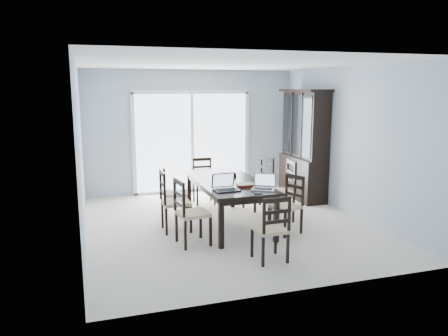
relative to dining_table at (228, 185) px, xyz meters
The scene contains 24 objects.
floor 0.67m from the dining_table, ahead, with size 5.00×5.00×0.00m, color silver.
ceiling 1.93m from the dining_table, ahead, with size 5.00×5.00×0.00m, color white.
back_wall 2.58m from the dining_table, 90.00° to the left, with size 4.50×0.02×2.60m, color #A6B7C6.
wall_left 2.34m from the dining_table, behind, with size 0.02×5.00×2.60m, color #A6B7C6.
wall_right 2.34m from the dining_table, ahead, with size 0.02×5.00×2.60m, color #A6B7C6.
balcony 3.57m from the dining_table, 90.00° to the left, with size 4.50×2.00×0.10m, color gray.
railing 4.50m from the dining_table, 90.00° to the left, with size 4.50×0.06×1.10m, color #99999E.
dining_table is the anchor object (origin of this frame).
china_hutch 2.41m from the dining_table, 31.71° to the left, with size 0.50×1.38×2.20m.
sliding_door 2.51m from the dining_table, 90.00° to the left, with size 2.52×0.05×2.18m.
chair_left_near 1.12m from the dining_table, 139.67° to the right, with size 0.48×0.47×1.12m.
chair_left_mid 0.97m from the dining_table, behind, with size 0.44×0.42×1.12m.
chair_left_far 1.06m from the dining_table, 141.35° to the left, with size 0.48×0.47×1.06m.
chair_right_near 1.03m from the dining_table, 37.99° to the right, with size 0.51×0.50×1.04m.
chair_right_mid 1.02m from the dining_table, ahead, with size 0.51×0.50×1.19m.
chair_right_far 1.20m from the dining_table, 39.87° to the left, with size 0.51×0.50×1.11m.
chair_end_near 1.69m from the dining_table, 87.79° to the right, with size 0.40×0.41×1.03m.
chair_end_far 1.51m from the dining_table, 90.80° to the left, with size 0.40×0.41×1.01m.
laptop_dark 0.75m from the dining_table, 109.12° to the right, with size 0.37×0.27×0.25m.
laptop_silver 0.85m from the dining_table, 69.44° to the right, with size 0.40×0.37×0.23m.
book_stack 0.52m from the dining_table, 76.94° to the right, with size 0.27×0.21×0.04m.
cell_phone 1.01m from the dining_table, 82.78° to the right, with size 0.12×0.05×0.01m, color black.
game_box 0.31m from the dining_table, 70.08° to the left, with size 0.26×0.13×0.06m, color #531015.
hot_tub 3.60m from the dining_table, 95.47° to the left, with size 2.03×1.85×0.98m.
Camera 1 is at (-2.14, -6.59, 2.24)m, focal length 35.00 mm.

